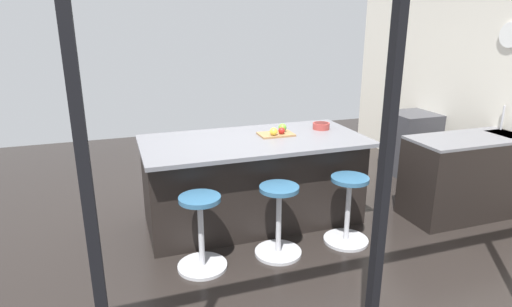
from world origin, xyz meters
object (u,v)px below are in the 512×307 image
(kitchen_island, at_px, (253,180))
(apple_yellow, at_px, (274,131))
(stool_near_camera, at_px, (201,235))
(fruit_bowl, at_px, (321,125))
(oven_range, at_px, (411,143))
(cutting_board, at_px, (276,134))
(stool_by_window, at_px, (348,212))
(apple_red, at_px, (282,131))
(stool_middle, at_px, (279,223))
(apple_green, at_px, (282,128))

(kitchen_island, distance_m, apple_yellow, 0.57)
(stool_near_camera, bearing_deg, fruit_bowl, -151.41)
(kitchen_island, distance_m, stool_near_camera, 1.05)
(oven_range, bearing_deg, cutting_board, 17.10)
(stool_by_window, xyz_separation_m, apple_red, (0.41, -0.72, 0.67))
(oven_range, bearing_deg, apple_yellow, 18.17)
(stool_middle, xyz_separation_m, apple_red, (-0.31, -0.72, 0.67))
(stool_by_window, bearing_deg, apple_green, -65.43)
(kitchen_island, bearing_deg, cutting_board, -175.53)
(apple_red, xyz_separation_m, fruit_bowl, (-0.53, -0.13, -0.02))
(stool_by_window, xyz_separation_m, stool_middle, (0.72, 0.00, 0.00))
(stool_middle, distance_m, apple_green, 1.11)
(stool_by_window, bearing_deg, cutting_board, -58.78)
(stool_middle, distance_m, apple_red, 1.03)
(stool_middle, distance_m, apple_yellow, 0.99)
(kitchen_island, relative_size, fruit_bowl, 12.22)
(apple_red, bearing_deg, fruit_bowl, -165.92)
(stool_by_window, bearing_deg, fruit_bowl, -97.55)
(stool_by_window, relative_size, apple_yellow, 8.40)
(kitchen_island, xyz_separation_m, stool_near_camera, (0.72, 0.74, -0.15))
(stool_by_window, relative_size, apple_red, 9.71)
(oven_range, relative_size, stool_by_window, 1.28)
(kitchen_island, height_order, apple_red, apple_red)
(oven_range, relative_size, cutting_board, 2.42)
(oven_range, bearing_deg, stool_by_window, 38.29)
(apple_yellow, distance_m, fruit_bowl, 0.64)
(stool_near_camera, bearing_deg, cutting_board, -142.37)
(fruit_bowl, bearing_deg, oven_range, -160.35)
(kitchen_island, xyz_separation_m, fruit_bowl, (-0.84, -0.11, 0.50))
(stool_near_camera, bearing_deg, apple_red, -145.20)
(kitchen_island, bearing_deg, apple_yellow, 168.24)
(cutting_board, xyz_separation_m, apple_yellow, (0.05, 0.06, 0.05))
(fruit_bowl, bearing_deg, apple_red, 14.08)
(stool_by_window, height_order, apple_red, apple_red)
(kitchen_island, distance_m, cutting_board, 0.54)
(stool_near_camera, height_order, fruit_bowl, fruit_bowl)
(stool_middle, relative_size, apple_red, 9.71)
(kitchen_island, height_order, apple_yellow, apple_yellow)
(apple_yellow, bearing_deg, apple_green, -142.59)
(kitchen_island, distance_m, apple_green, 0.64)
(stool_near_camera, distance_m, apple_red, 1.43)
(fruit_bowl, bearing_deg, cutting_board, 8.90)
(stool_near_camera, xyz_separation_m, fruit_bowl, (-1.56, -0.85, 0.66))
(apple_yellow, relative_size, fruit_bowl, 0.43)
(fruit_bowl, bearing_deg, kitchen_island, 7.52)
(apple_red, height_order, apple_yellow, apple_yellow)
(oven_range, xyz_separation_m, apple_red, (2.28, 0.76, 0.56))
(apple_yellow, bearing_deg, cutting_board, -128.47)
(apple_red, relative_size, apple_yellow, 0.86)
(apple_red, bearing_deg, stool_by_window, 119.96)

